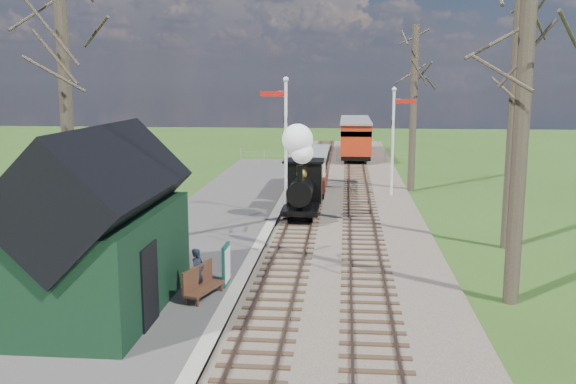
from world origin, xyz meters
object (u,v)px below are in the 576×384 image
object	(u,v)px
sign_board	(226,265)
locomotive	(302,177)
semaphore_far	(394,133)
bench	(201,283)
semaphore_near	(284,138)
coach	(310,169)
person	(198,272)
red_carriage_b	(355,134)
red_carriage_a	(356,140)
station_shed	(102,232)

from	to	relation	value
sign_board	locomotive	bearing A→B (deg)	81.17
semaphore_far	bench	world-z (taller)	semaphore_far
semaphore_near	semaphore_far	bearing A→B (deg)	49.40
sign_board	coach	bearing A→B (deg)	84.48
sign_board	semaphore_far	bearing A→B (deg)	69.41
locomotive	coach	world-z (taller)	locomotive
semaphore_near	sign_board	size ratio (longest dim) A/B	5.22
person	coach	bearing A→B (deg)	14.34
red_carriage_b	semaphore_far	bearing A→B (deg)	-84.97
semaphore_near	red_carriage_a	distance (m)	21.03
red_carriage_a	bench	xyz separation A→B (m)	(-4.62, -31.58, -1.04)
red_carriage_a	person	size ratio (longest dim) A/B	4.27
semaphore_near	coach	world-z (taller)	semaphore_near
station_shed	semaphore_far	world-z (taller)	semaphore_far
semaphore_near	red_carriage_b	size ratio (longest dim) A/B	1.09
semaphore_near	bench	distance (m)	11.38
coach	red_carriage_a	xyz separation A→B (m)	(2.60, 14.54, 0.25)
station_shed	person	size ratio (longest dim) A/B	4.70
bench	station_shed	bearing A→B (deg)	-154.34
station_shed	locomotive	distance (m)	12.81
semaphore_far	person	bearing A→B (deg)	-111.18
station_shed	red_carriage_b	size ratio (longest dim) A/B	1.10
coach	red_carriage_a	distance (m)	14.78
semaphore_far	red_carriage_b	distance (m)	20.32
locomotive	red_carriage_b	world-z (taller)	locomotive
semaphore_far	locomotive	size ratio (longest dim) A/B	1.39
red_carriage_a	sign_board	xyz separation A→B (m)	(-4.13, -30.39, -0.86)
locomotive	person	world-z (taller)	locomotive
sign_board	red_carriage_b	bearing A→B (deg)	83.43
locomotive	coach	distance (m)	6.08
station_shed	coach	distance (m)	18.65
semaphore_far	bench	size ratio (longest dim) A/B	3.52
station_shed	sign_board	bearing A→B (deg)	39.52
bench	person	world-z (taller)	person
semaphore_far	coach	bearing A→B (deg)	178.35
locomotive	red_carriage_b	xyz separation A→B (m)	(2.61, 26.10, -0.26)
red_carriage_b	coach	bearing A→B (deg)	-97.39
coach	red_carriage_b	distance (m)	20.21
coach	person	xyz separation A→B (m)	(-2.13, -16.90, -0.54)
station_shed	semaphore_far	distance (m)	20.01
red_carriage_b	bench	xyz separation A→B (m)	(-4.62, -37.08, -1.04)
locomotive	semaphore_far	bearing A→B (deg)	53.52
locomotive	bench	xyz separation A→B (m)	(-2.01, -10.98, -1.30)
bench	semaphore_near	bearing A→B (deg)	83.45
semaphore_far	semaphore_near	bearing A→B (deg)	-130.60
semaphore_near	sign_board	world-z (taller)	semaphore_near
locomotive	coach	bearing A→B (deg)	89.89
semaphore_near	red_carriage_b	world-z (taller)	semaphore_near
red_carriage_b	person	size ratio (longest dim) A/B	4.27
station_shed	bench	bearing A→B (deg)	25.66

